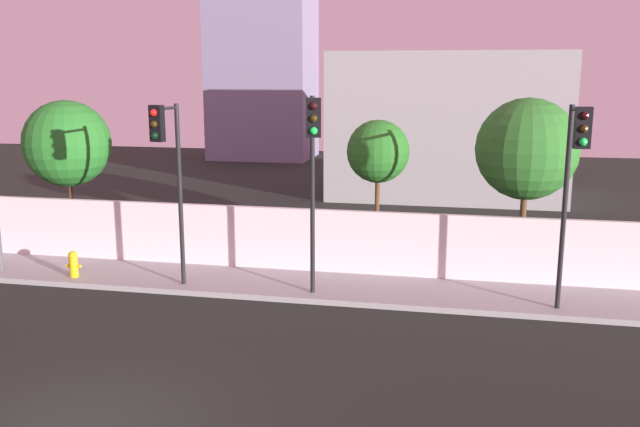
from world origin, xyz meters
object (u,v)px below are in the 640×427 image
(roadside_tree_midleft, at_px, (378,152))
(traffic_light_left, at_px, (168,157))
(traffic_light_center, at_px, (574,166))
(roadside_tree_leftmost, at_px, (67,144))
(traffic_light_right, at_px, (313,155))
(roadside_tree_midright, at_px, (527,149))
(fire_hydrant, at_px, (73,263))

(roadside_tree_midleft, bearing_deg, traffic_light_left, -141.46)
(traffic_light_center, height_order, roadside_tree_leftmost, traffic_light_center)
(traffic_light_right, distance_m, roadside_tree_midleft, 4.28)
(roadside_tree_midleft, relative_size, roadside_tree_midright, 0.87)
(fire_hydrant, xyz_separation_m, roadside_tree_midright, (12.29, 3.49, 3.07))
(fire_hydrant, relative_size, roadside_tree_leftmost, 0.15)
(roadside_tree_midright, bearing_deg, roadside_tree_midleft, 180.00)
(fire_hydrant, bearing_deg, traffic_light_left, -7.57)
(traffic_light_right, bearing_deg, fire_hydrant, 174.81)
(roadside_tree_leftmost, bearing_deg, fire_hydrant, -59.15)
(roadside_tree_leftmost, bearing_deg, roadside_tree_midright, 0.00)
(traffic_light_center, xyz_separation_m, traffic_light_right, (-5.98, -0.13, 0.12))
(traffic_light_right, distance_m, roadside_tree_midright, 6.73)
(traffic_light_left, xyz_separation_m, roadside_tree_midleft, (4.90, 3.91, -0.21))
(traffic_light_left, bearing_deg, fire_hydrant, 172.43)
(traffic_light_left, relative_size, traffic_light_center, 0.99)
(traffic_light_center, distance_m, traffic_light_right, 5.98)
(traffic_light_center, bearing_deg, roadside_tree_midright, 99.46)
(traffic_light_right, xyz_separation_m, roadside_tree_leftmost, (-9.06, 4.12, -0.35))
(traffic_light_center, xyz_separation_m, roadside_tree_midright, (-0.67, 3.99, -0.09))
(traffic_light_left, distance_m, traffic_light_right, 3.83)
(fire_hydrant, distance_m, roadside_tree_leftmost, 5.01)
(traffic_light_center, bearing_deg, fire_hydrant, 177.77)
(traffic_light_center, relative_size, traffic_light_right, 0.97)
(roadside_tree_leftmost, height_order, roadside_tree_midleft, roadside_tree_leftmost)
(traffic_light_center, xyz_separation_m, roadside_tree_midleft, (-4.90, 3.99, -0.26))
(traffic_light_left, distance_m, roadside_tree_leftmost, 6.53)
(traffic_light_center, distance_m, roadside_tree_leftmost, 15.56)
(traffic_light_left, bearing_deg, roadside_tree_midleft, 38.54)
(traffic_light_center, xyz_separation_m, roadside_tree_leftmost, (-15.04, 3.99, -0.23))
(traffic_light_left, bearing_deg, roadside_tree_midright, 23.16)
(traffic_light_left, xyz_separation_m, traffic_light_right, (3.82, -0.21, 0.17))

